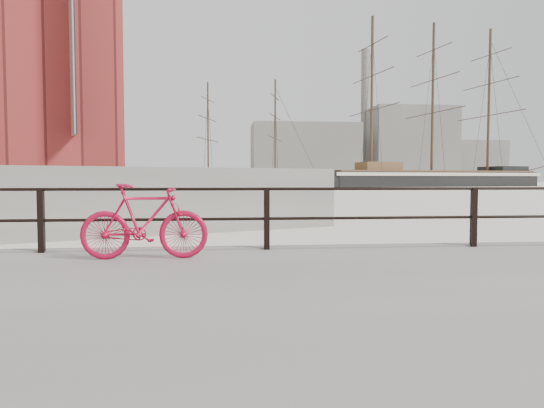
# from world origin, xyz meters

# --- Properties ---
(ground) EXTENTS (400.00, 400.00, 0.00)m
(ground) POSITION_xyz_m (0.00, 0.00, 0.00)
(ground) COLOR white
(ground) RESTS_ON ground
(guardrail) EXTENTS (28.00, 0.10, 1.00)m
(guardrail) POSITION_xyz_m (0.00, -0.15, 0.85)
(guardrail) COLOR black
(guardrail) RESTS_ON promenade
(bicycle) EXTENTS (1.78, 0.28, 1.07)m
(bicycle) POSITION_xyz_m (-5.31, -0.91, 0.89)
(bicycle) COLOR #AA0B2D
(bicycle) RESTS_ON promenade
(barque_black) EXTENTS (59.29, 29.33, 32.34)m
(barque_black) POSITION_xyz_m (35.14, 81.53, 0.00)
(barque_black) COLOR black
(barque_black) RESTS_ON ground
(schooner_mid) EXTENTS (31.14, 20.09, 20.75)m
(schooner_mid) POSITION_xyz_m (-1.15, 84.06, 0.00)
(schooner_mid) COLOR white
(schooner_mid) RESTS_ON ground
(schooner_left) EXTENTS (26.78, 16.21, 18.93)m
(schooner_left) POSITION_xyz_m (-32.52, 76.20, 0.00)
(schooner_left) COLOR white
(schooner_left) RESTS_ON ground
(industrial_west) EXTENTS (32.00, 18.00, 18.00)m
(industrial_west) POSITION_xyz_m (20.00, 140.00, 9.00)
(industrial_west) COLOR gray
(industrial_west) RESTS_ON ground
(industrial_mid) EXTENTS (26.00, 20.00, 24.00)m
(industrial_mid) POSITION_xyz_m (55.00, 145.00, 12.00)
(industrial_mid) COLOR gray
(industrial_mid) RESTS_ON ground
(industrial_east) EXTENTS (20.00, 16.00, 14.00)m
(industrial_east) POSITION_xyz_m (78.00, 150.00, 7.00)
(industrial_east) COLOR gray
(industrial_east) RESTS_ON ground
(smokestack) EXTENTS (2.80, 2.80, 44.00)m
(smokestack) POSITION_xyz_m (42.00, 150.00, 22.00)
(smokestack) COLOR gray
(smokestack) RESTS_ON ground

